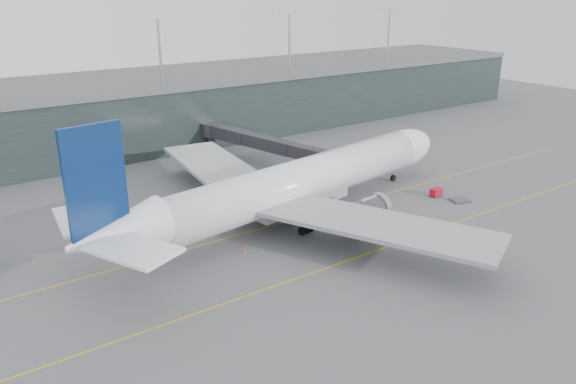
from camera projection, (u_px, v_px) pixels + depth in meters
ground at (260, 217)px, 91.48m from camera, size 320.00×320.00×0.00m
taxiline_a at (273, 225)px, 88.41m from camera, size 160.00×0.25×0.02m
taxiline_b at (339, 264)px, 76.13m from camera, size 160.00×0.25×0.02m
taxiline_lead_main at (226, 179)px, 109.52m from camera, size 0.25×60.00×0.02m
terminal at (128, 111)px, 133.34m from camera, size 240.00×36.00×29.00m
main_aircraft at (300, 182)px, 89.84m from camera, size 74.41×69.23×20.89m
jet_bridge at (266, 142)px, 117.47m from camera, size 12.11×43.20×6.49m
gse_cart at (436, 192)px, 100.35m from camera, size 2.23×1.50×1.46m
baggage_dolly at (460, 200)px, 98.27m from camera, size 3.59×3.18×0.30m
uld_a at (196, 203)px, 95.06m from camera, size 2.09×1.77×1.71m
uld_b at (220, 193)px, 99.36m from camera, size 2.11×1.77×1.75m
uld_c at (219, 194)px, 99.30m from camera, size 2.07×1.79×1.66m
cone_nose at (423, 185)px, 105.13m from camera, size 0.46×0.46×0.72m
cone_wing_stbd at (376, 244)px, 81.22m from camera, size 0.39×0.39×0.62m
cone_wing_port at (277, 185)px, 105.05m from camera, size 0.48×0.48×0.77m
cone_tail at (245, 249)px, 79.47m from camera, size 0.43×0.43×0.68m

